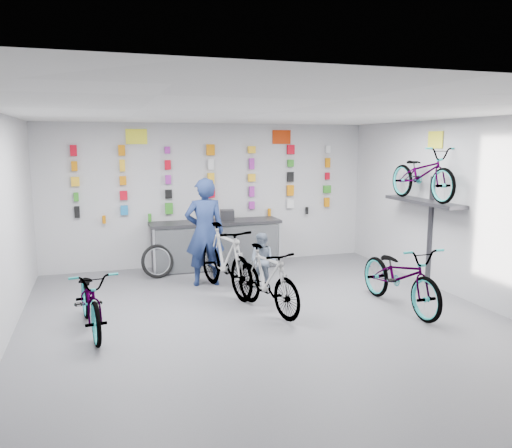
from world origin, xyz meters
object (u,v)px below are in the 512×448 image
object	(u,v)px
bike_service	(225,259)
customer	(263,261)
bike_right	(400,276)
clerk	(205,232)
counter	(216,245)
bike_left	(91,299)
bike_center	(267,279)

from	to	relation	value
bike_service	customer	size ratio (longest dim) A/B	1.96
bike_right	customer	distance (m)	2.39
bike_service	customer	distance (m)	0.69
bike_right	clerk	size ratio (longest dim) A/B	1.02
counter	bike_left	world-z (taller)	counter
counter	bike_service	xyz separation A→B (m)	(-0.23, -1.71, 0.11)
bike_service	clerk	xyz separation A→B (m)	(-0.24, 0.57, 0.39)
bike_center	clerk	size ratio (longest dim) A/B	0.86
counter	bike_service	world-z (taller)	bike_service
counter	bike_center	size ratio (longest dim) A/B	1.58
customer	bike_center	bearing A→B (deg)	-71.62
bike_left	bike_center	xyz separation A→B (m)	(2.59, 0.06, 0.05)
counter	customer	distance (m)	1.78
bike_center	clerk	xyz separation A→B (m)	(-0.61, 1.73, 0.48)
bike_center	bike_service	xyz separation A→B (m)	(-0.37, 1.16, 0.09)
clerk	bike_right	bearing A→B (deg)	145.51
bike_right	bike_service	bearing A→B (deg)	144.08
bike_center	customer	distance (m)	1.19
bike_center	customer	world-z (taller)	bike_center
bike_center	bike_service	bearing A→B (deg)	92.58
bike_right	counter	bearing A→B (deg)	121.56
bike_left	customer	xyz separation A→B (m)	(2.91, 1.21, 0.05)
counter	bike_right	xyz separation A→B (m)	(2.20, -3.36, 0.04)
bike_center	customer	bearing A→B (deg)	59.44
bike_service	bike_left	bearing A→B (deg)	-162.85
counter	customer	world-z (taller)	customer
bike_center	customer	xyz separation A→B (m)	(0.32, 1.15, -0.00)
counter	bike_center	distance (m)	2.87
bike_service	clerk	bearing A→B (deg)	100.80
bike_right	clerk	xyz separation A→B (m)	(-2.67, 2.23, 0.46)
bike_service	customer	world-z (taller)	bike_service
customer	counter	bearing A→B (deg)	138.72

